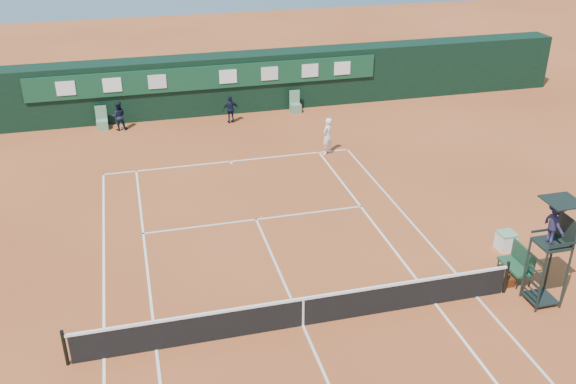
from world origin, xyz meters
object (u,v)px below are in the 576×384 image
Objects in this scene: tennis_net at (303,311)px; player at (327,136)px; player_bench at (519,262)px; cooler at (506,241)px; umpire_chair at (554,231)px.

player is (4.43, 11.69, 0.35)m from tennis_net.
tennis_net and player_bench have the same top height.
tennis_net reaches higher than cooler.
tennis_net is 10.75× the size of player_bench.
player is at bearing 109.63° from cooler.
umpire_chair is (7.18, -0.70, 1.95)m from tennis_net.
tennis_net is 7.55× the size of player.
umpire_chair reaches higher than player.
player_bench is at bearing 62.98° from player.
umpire_chair reaches higher than cooler.
player_bench reaches higher than cooler.
cooler is (0.62, 2.94, -2.13)m from umpire_chair.
player is (-3.37, 9.45, 0.53)m from cooler.
umpire_chair is 2.85× the size of player_bench.
cooler is 10.05m from player.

